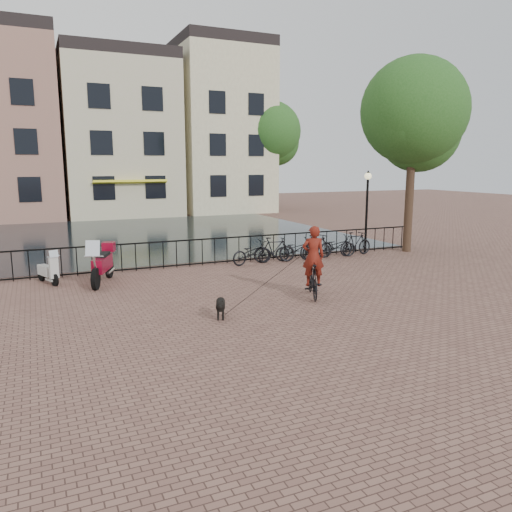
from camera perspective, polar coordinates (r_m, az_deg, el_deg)
name	(u,v)px	position (r m, az deg, el deg)	size (l,w,h in m)	color
ground	(308,327)	(11.96, 5.92, -8.06)	(100.00, 100.00, 0.00)	brown
canal_water	(150,234)	(27.96, -12.03, 2.43)	(20.00, 20.00, 0.00)	black
railing	(202,252)	(18.99, -6.16, 0.43)	(20.00, 0.05, 1.02)	black
canal_house_mid	(117,136)	(40.34, -15.56, 13.07)	(8.00, 9.50, 11.80)	#C0BC91
canal_house_right	(217,129)	(42.37, -4.52, 14.28)	(7.00, 9.00, 13.30)	#C5BB93
tree_near_right	(414,111)	(22.80, 17.62, 15.48)	(4.48, 4.48, 8.24)	black
tree_far_right	(271,132)	(40.93, 1.71, 14.03)	(4.76, 4.76, 8.76)	black
lamp_post	(367,198)	(21.72, 12.59, 6.48)	(0.30, 0.30, 3.45)	black
cyclist	(313,266)	(14.37, 6.54, -1.13)	(1.14, 1.83, 2.42)	black
dog	(221,307)	(12.51, -4.07, -5.86)	(0.54, 0.87, 0.56)	black
motorcycle	(102,259)	(16.68, -17.18, -0.37)	(1.31, 2.25, 1.58)	maroon
scooter	(47,266)	(17.32, -22.77, -1.01)	(0.80, 1.31, 1.18)	silver
parked_bike_0	(252,253)	(19.07, -0.45, 0.37)	(0.60, 1.72, 0.90)	black
parked_bike_1	(274,250)	(19.45, 2.12, 0.71)	(0.47, 1.66, 1.00)	black
parked_bike_2	(296,249)	(19.89, 4.58, 0.76)	(0.60, 1.72, 0.90)	black
parked_bike_3	(316,247)	(20.35, 6.93, 1.08)	(0.47, 1.66, 1.00)	black
parked_bike_4	(336,246)	(20.86, 9.17, 1.11)	(0.60, 1.72, 0.90)	black
parked_bike_5	(355,244)	(21.38, 11.30, 1.40)	(0.47, 1.66, 1.00)	black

